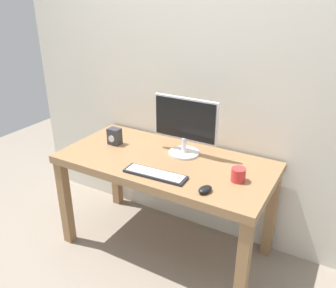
# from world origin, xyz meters

# --- Properties ---
(ground_plane) EXTENTS (6.00, 6.00, 0.00)m
(ground_plane) POSITION_xyz_m (0.00, 0.00, 0.00)
(ground_plane) COLOR gray
(wall_back) EXTENTS (3.05, 0.04, 3.00)m
(wall_back) POSITION_xyz_m (0.00, 0.40, 1.50)
(wall_back) COLOR silver
(wall_back) RESTS_ON ground_plane
(desk) EXTENTS (1.48, 0.72, 0.75)m
(desk) POSITION_xyz_m (0.00, 0.00, 0.65)
(desk) COLOR #936D47
(desk) RESTS_ON ground_plane
(monitor) EXTENTS (0.47, 0.22, 0.41)m
(monitor) POSITION_xyz_m (0.07, 0.15, 0.97)
(monitor) COLOR silver
(monitor) RESTS_ON desk
(keyboard_primary) EXTENTS (0.42, 0.14, 0.02)m
(keyboard_primary) POSITION_xyz_m (0.06, -0.23, 0.76)
(keyboard_primary) COLOR #232328
(keyboard_primary) RESTS_ON desk
(mouse) EXTENTS (0.09, 0.11, 0.04)m
(mouse) POSITION_xyz_m (0.41, -0.25, 0.77)
(mouse) COLOR black
(mouse) RESTS_ON desk
(audio_controller) EXTENTS (0.09, 0.08, 0.12)m
(audio_controller) POSITION_xyz_m (-0.46, 0.04, 0.81)
(audio_controller) COLOR #333338
(audio_controller) RESTS_ON desk
(coffee_mug) EXTENTS (0.09, 0.09, 0.08)m
(coffee_mug) POSITION_xyz_m (0.53, -0.03, 0.79)
(coffee_mug) COLOR red
(coffee_mug) RESTS_ON desk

